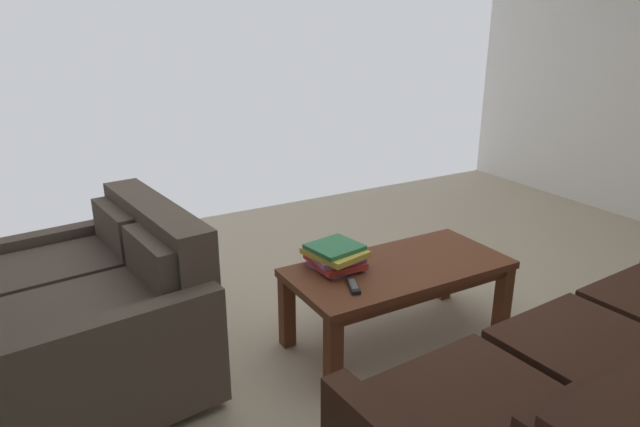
{
  "coord_description": "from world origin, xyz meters",
  "views": [
    {
      "loc": [
        1.74,
        2.16,
        1.7
      ],
      "look_at": [
        0.66,
        0.27,
        0.93
      ],
      "focal_mm": 31.98,
      "sensor_mm": 36.0,
      "label": 1
    }
  ],
  "objects_px": {
    "loveseat_near": "(98,310)",
    "book_stack": "(335,256)",
    "sofa_main": "(631,405)",
    "tv_remote": "(353,286)",
    "coffee_table": "(398,277)"
  },
  "relations": [
    {
      "from": "coffee_table",
      "to": "tv_remote",
      "type": "xyz_separation_m",
      "value": [
        0.35,
        0.1,
        0.08
      ]
    },
    {
      "from": "coffee_table",
      "to": "book_stack",
      "type": "bearing_deg",
      "value": -24.16
    },
    {
      "from": "sofa_main",
      "to": "tv_remote",
      "type": "xyz_separation_m",
      "value": [
        0.45,
        -1.15,
        0.09
      ]
    },
    {
      "from": "coffee_table",
      "to": "tv_remote",
      "type": "distance_m",
      "value": 0.37
    },
    {
      "from": "loveseat_near",
      "to": "book_stack",
      "type": "bearing_deg",
      "value": 164.86
    },
    {
      "from": "loveseat_near",
      "to": "coffee_table",
      "type": "distance_m",
      "value": 1.52
    },
    {
      "from": "book_stack",
      "to": "tv_remote",
      "type": "bearing_deg",
      "value": 80.65
    },
    {
      "from": "loveseat_near",
      "to": "tv_remote",
      "type": "height_order",
      "value": "loveseat_near"
    },
    {
      "from": "sofa_main",
      "to": "coffee_table",
      "type": "height_order",
      "value": "sofa_main"
    },
    {
      "from": "loveseat_near",
      "to": "tv_remote",
      "type": "distance_m",
      "value": 1.23
    },
    {
      "from": "loveseat_near",
      "to": "coffee_table",
      "type": "relative_size",
      "value": 1.1
    },
    {
      "from": "sofa_main",
      "to": "tv_remote",
      "type": "distance_m",
      "value": 1.24
    },
    {
      "from": "sofa_main",
      "to": "loveseat_near",
      "type": "distance_m",
      "value": 2.29
    },
    {
      "from": "loveseat_near",
      "to": "book_stack",
      "type": "distance_m",
      "value": 1.19
    },
    {
      "from": "coffee_table",
      "to": "book_stack",
      "type": "height_order",
      "value": "book_stack"
    }
  ]
}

